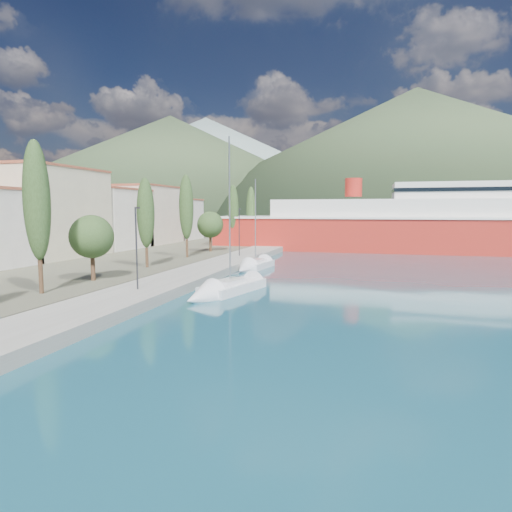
% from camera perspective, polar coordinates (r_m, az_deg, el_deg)
% --- Properties ---
extents(ground, '(1400.00, 1400.00, 0.00)m').
position_cam_1_polar(ground, '(134.44, 12.26, 3.13)').
color(ground, '#184C5D').
extents(quay, '(5.00, 88.00, 0.80)m').
position_cam_1_polar(quay, '(43.88, -7.13, -2.09)').
color(quay, gray).
rests_on(quay, ground).
extents(hills_far, '(1480.00, 900.00, 180.00)m').
position_cam_1_polar(hills_far, '(650.01, 27.72, 11.65)').
color(hills_far, gray).
rests_on(hills_far, ground).
extents(hills_near, '(1010.00, 520.00, 115.00)m').
position_cam_1_polar(hills_near, '(399.21, 29.20, 11.45)').
color(hills_near, '#36482C').
rests_on(hills_near, ground).
extents(town_buildings, '(9.20, 69.20, 11.30)m').
position_cam_1_polar(town_buildings, '(64.68, -22.49, 4.71)').
color(town_buildings, beige).
rests_on(town_buildings, land_strip).
extents(tree_row, '(3.78, 63.93, 10.83)m').
position_cam_1_polar(tree_row, '(51.42, -10.90, 5.15)').
color(tree_row, '#47301E').
rests_on(tree_row, land_strip).
extents(lamp_posts, '(0.15, 45.83, 6.06)m').
position_cam_1_polar(lamp_posts, '(33.62, -14.50, 1.59)').
color(lamp_posts, '#2D2D33').
rests_on(lamp_posts, quay).
extents(sailboat_near, '(4.73, 9.56, 13.31)m').
position_cam_1_polar(sailboat_near, '(33.24, -5.22, -4.84)').
color(sailboat_near, silver).
rests_on(sailboat_near, ground).
extents(sailboat_mid, '(3.32, 7.77, 11.07)m').
position_cam_1_polar(sailboat_mid, '(47.69, -0.77, -1.50)').
color(sailboat_mid, silver).
rests_on(sailboat_mid, ground).
extents(ferry, '(63.70, 14.35, 12.61)m').
position_cam_1_polar(ferry, '(74.52, 19.70, 3.60)').
color(ferry, '#B2241B').
rests_on(ferry, ground).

